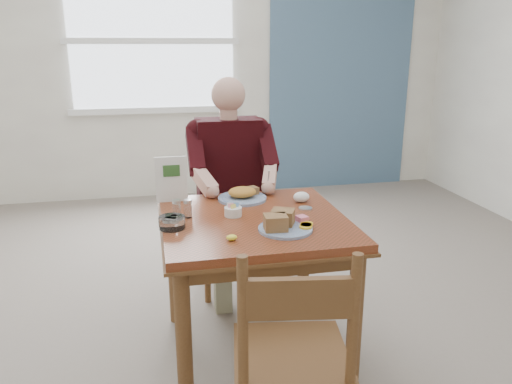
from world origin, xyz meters
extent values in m
plane|color=slate|center=(0.00, 0.00, 0.00)|extent=(6.00, 6.00, 0.00)
plane|color=white|center=(0.00, 3.00, 1.40)|extent=(5.50, 0.00, 5.50)
cube|color=#466582|center=(1.60, 2.98, 1.40)|extent=(1.60, 0.02, 2.80)
ellipsoid|color=yellow|center=(-0.16, -0.27, 0.76)|extent=(0.05, 0.04, 0.03)
ellipsoid|color=white|center=(0.30, 0.20, 0.78)|extent=(0.11, 0.10, 0.06)
cylinder|color=silver|center=(0.29, 0.07, 0.75)|extent=(0.09, 0.09, 0.01)
cube|color=white|center=(-0.40, 2.97, 1.60)|extent=(1.60, 0.02, 1.30)
cube|color=white|center=(-0.40, 2.96, 0.92)|extent=(1.72, 0.04, 0.06)
cube|color=white|center=(-0.40, 2.96, 1.60)|extent=(1.72, 0.04, 0.06)
cube|color=maroon|center=(0.00, 0.00, 0.73)|extent=(0.90, 0.90, 0.04)
cube|color=brown|center=(0.00, 0.00, 0.70)|extent=(0.92, 0.92, 0.01)
cylinder|color=brown|center=(-0.39, -0.39, 0.35)|extent=(0.07, 0.07, 0.71)
cylinder|color=brown|center=(0.39, -0.39, 0.35)|extent=(0.07, 0.07, 0.71)
cylinder|color=brown|center=(-0.39, 0.39, 0.35)|extent=(0.07, 0.07, 0.71)
cylinder|color=brown|center=(0.39, 0.39, 0.35)|extent=(0.07, 0.07, 0.71)
cube|color=brown|center=(0.00, -0.39, 0.66)|extent=(0.80, 0.03, 0.08)
cube|color=brown|center=(0.00, 0.39, 0.66)|extent=(0.80, 0.03, 0.08)
cube|color=brown|center=(-0.39, 0.00, 0.66)|extent=(0.03, 0.80, 0.08)
cube|color=brown|center=(0.39, 0.00, 0.66)|extent=(0.03, 0.80, 0.08)
cylinder|color=brown|center=(-0.18, 0.57, 0.23)|extent=(0.04, 0.04, 0.45)
cylinder|color=brown|center=(0.18, 0.57, 0.23)|extent=(0.04, 0.04, 0.45)
cylinder|color=brown|center=(-0.18, 0.93, 0.23)|extent=(0.04, 0.04, 0.45)
cylinder|color=brown|center=(0.18, 0.93, 0.23)|extent=(0.04, 0.04, 0.45)
cube|color=brown|center=(0.00, 0.75, 0.47)|extent=(0.42, 0.42, 0.03)
cylinder|color=brown|center=(-0.18, 0.93, 0.70)|extent=(0.04, 0.04, 0.50)
cylinder|color=brown|center=(0.18, 0.93, 0.70)|extent=(0.04, 0.04, 0.50)
cube|color=brown|center=(0.00, 0.93, 0.80)|extent=(0.38, 0.03, 0.14)
cylinder|color=brown|center=(-0.16, -0.53, 0.23)|extent=(0.05, 0.05, 0.45)
cylinder|color=brown|center=(0.19, -0.59, 0.23)|extent=(0.05, 0.05, 0.45)
cube|color=brown|center=(-0.02, -0.74, 0.47)|extent=(0.48, 0.48, 0.03)
cylinder|color=brown|center=(-0.22, -0.88, 0.70)|extent=(0.04, 0.04, 0.50)
cylinder|color=brown|center=(0.13, -0.94, 0.70)|extent=(0.04, 0.04, 0.50)
cube|color=brown|center=(-0.05, -0.91, 0.80)|extent=(0.38, 0.09, 0.14)
cube|color=gray|center=(-0.10, 0.63, 0.54)|extent=(0.13, 0.38, 0.12)
cube|color=gray|center=(0.10, 0.63, 0.54)|extent=(0.13, 0.38, 0.12)
cube|color=gray|center=(-0.10, 0.45, 0.24)|extent=(0.10, 0.10, 0.48)
cube|color=gray|center=(0.10, 0.45, 0.24)|extent=(0.10, 0.10, 0.48)
cube|color=black|center=(0.00, 0.78, 0.84)|extent=(0.40, 0.22, 0.58)
sphere|color=black|center=(-0.19, 0.78, 1.06)|extent=(0.15, 0.15, 0.15)
sphere|color=black|center=(0.19, 0.78, 1.06)|extent=(0.15, 0.15, 0.15)
cylinder|color=tan|center=(0.00, 0.76, 1.15)|extent=(0.11, 0.11, 0.08)
sphere|color=tan|center=(0.00, 0.76, 1.28)|extent=(0.21, 0.21, 0.21)
cube|color=black|center=(-0.22, 0.67, 0.96)|extent=(0.09, 0.29, 0.27)
cube|color=black|center=(0.22, 0.67, 0.96)|extent=(0.09, 0.29, 0.27)
sphere|color=black|center=(-0.22, 0.55, 0.86)|extent=(0.09, 0.09, 0.09)
sphere|color=black|center=(0.22, 0.55, 0.86)|extent=(0.09, 0.09, 0.09)
cube|color=tan|center=(-0.19, 0.46, 0.82)|extent=(0.14, 0.23, 0.14)
cube|color=tan|center=(0.19, 0.46, 0.82)|extent=(0.14, 0.23, 0.14)
sphere|color=tan|center=(-0.16, 0.37, 0.79)|extent=(0.08, 0.08, 0.08)
sphere|color=tan|center=(0.16, 0.37, 0.79)|extent=(0.08, 0.08, 0.08)
cylinder|color=silver|center=(0.16, 0.37, 0.84)|extent=(0.01, 0.05, 0.12)
cylinder|color=white|center=(0.11, -0.20, 0.76)|extent=(0.30, 0.30, 0.01)
cube|color=#AF8A4D|center=(0.05, -0.22, 0.80)|extent=(0.11, 0.10, 0.07)
cube|color=#AF8A4D|center=(0.11, -0.15, 0.80)|extent=(0.13, 0.12, 0.07)
cylinder|color=yellow|center=(0.20, -0.22, 0.77)|extent=(0.08, 0.08, 0.01)
cylinder|color=yellow|center=(0.20, -0.20, 0.77)|extent=(0.07, 0.07, 0.01)
cylinder|color=yellow|center=(0.21, -0.18, 0.77)|extent=(0.07, 0.07, 0.01)
cube|color=pink|center=(0.20, -0.13, 0.78)|extent=(0.06, 0.06, 0.03)
cylinder|color=white|center=(0.00, 0.31, 0.76)|extent=(0.35, 0.35, 0.01)
ellipsoid|color=gold|center=(0.00, 0.31, 0.79)|extent=(0.19, 0.18, 0.06)
cube|color=#AF8A4D|center=(0.04, 0.35, 0.78)|extent=(0.11, 0.09, 0.04)
cylinder|color=white|center=(-0.10, 0.05, 0.77)|extent=(0.09, 0.09, 0.05)
cube|color=pink|center=(-0.11, 0.05, 0.80)|extent=(0.03, 0.01, 0.02)
cube|color=#6699D8|center=(-0.08, 0.06, 0.80)|extent=(0.03, 0.02, 0.02)
cube|color=#EAD159|center=(-0.10, 0.04, 0.80)|extent=(0.03, 0.03, 0.02)
cube|color=white|center=(-0.11, 0.06, 0.80)|extent=(0.03, 0.02, 0.02)
cylinder|color=white|center=(-0.37, 0.08, 0.79)|extent=(0.04, 0.04, 0.08)
cylinder|color=silver|center=(-0.37, 0.08, 0.83)|extent=(0.05, 0.05, 0.02)
cylinder|color=white|center=(-0.32, 0.07, 0.79)|extent=(0.04, 0.04, 0.08)
cylinder|color=silver|center=(-0.32, 0.07, 0.83)|extent=(0.05, 0.05, 0.02)
cylinder|color=white|center=(-0.40, -0.06, 0.78)|extent=(0.16, 0.16, 0.06)
cylinder|color=white|center=(-0.42, -0.07, 0.80)|extent=(0.04, 0.04, 0.02)
cylinder|color=white|center=(-0.39, -0.04, 0.80)|extent=(0.04, 0.04, 0.02)
cylinder|color=white|center=(-0.40, -0.08, 0.80)|extent=(0.04, 0.04, 0.02)
cube|color=white|center=(-0.38, 0.36, 0.87)|extent=(0.17, 0.01, 0.25)
cube|color=#2D5926|center=(-0.38, 0.35, 0.92)|extent=(0.09, 0.00, 0.06)
camera|label=1|loc=(-0.48, -2.27, 1.58)|focal=35.00mm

